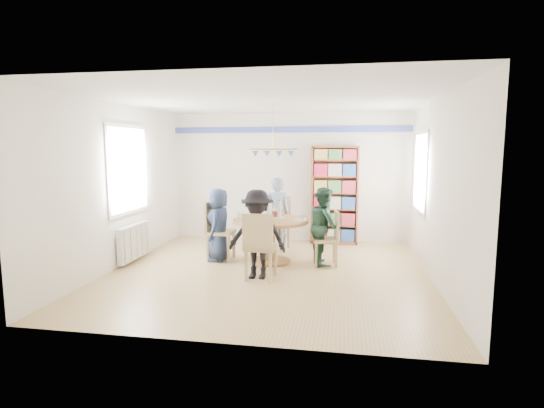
% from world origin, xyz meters
% --- Properties ---
extents(ground, '(5.00, 5.00, 0.00)m').
position_xyz_m(ground, '(0.00, 0.00, 0.00)').
color(ground, tan).
extents(room_shell, '(5.00, 5.00, 5.00)m').
position_xyz_m(room_shell, '(-0.26, 0.87, 1.65)').
color(room_shell, white).
rests_on(room_shell, ground).
extents(radiator, '(0.12, 1.00, 0.60)m').
position_xyz_m(radiator, '(-2.42, 0.30, 0.35)').
color(radiator, silver).
rests_on(radiator, ground).
extents(dining_table, '(1.30, 1.30, 0.75)m').
position_xyz_m(dining_table, '(-0.06, 0.64, 0.56)').
color(dining_table, brown).
rests_on(dining_table, ground).
extents(chair_left, '(0.46, 0.46, 1.04)m').
position_xyz_m(chair_left, '(-1.05, 0.68, 0.57)').
color(chair_left, tan).
rests_on(chair_left, ground).
extents(chair_right, '(0.46, 0.46, 0.92)m').
position_xyz_m(chair_right, '(0.95, 0.61, 0.51)').
color(chair_right, tan).
rests_on(chair_right, ground).
extents(chair_far, '(0.55, 0.55, 1.03)m').
position_xyz_m(chair_far, '(-0.10, 1.72, 0.57)').
color(chair_far, tan).
rests_on(chair_far, ground).
extents(chair_near, '(0.47, 0.47, 1.02)m').
position_xyz_m(chair_near, '(-0.05, -0.40, 0.56)').
color(chair_near, tan).
rests_on(chair_near, ground).
extents(person_left, '(0.41, 0.63, 1.27)m').
position_xyz_m(person_left, '(-0.98, 0.60, 0.64)').
color(person_left, '#1C263E').
rests_on(person_left, ground).
extents(person_right, '(0.63, 0.74, 1.32)m').
position_xyz_m(person_right, '(0.85, 0.66, 0.66)').
color(person_right, '#1C382A').
rests_on(person_right, ground).
extents(person_far, '(0.59, 0.47, 1.41)m').
position_xyz_m(person_far, '(-0.10, 1.52, 0.71)').
color(person_far, gray).
rests_on(person_far, ground).
extents(person_near, '(0.91, 0.57, 1.35)m').
position_xyz_m(person_near, '(-0.11, -0.29, 0.68)').
color(person_near, black).
rests_on(person_near, ground).
extents(bookshelf, '(0.96, 0.29, 2.01)m').
position_xyz_m(bookshelf, '(0.98, 2.34, 0.99)').
color(bookshelf, brown).
rests_on(bookshelf, ground).
extents(tableware, '(1.26, 1.26, 0.33)m').
position_xyz_m(tableware, '(-0.09, 0.67, 0.82)').
color(tableware, white).
rests_on(tableware, dining_table).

